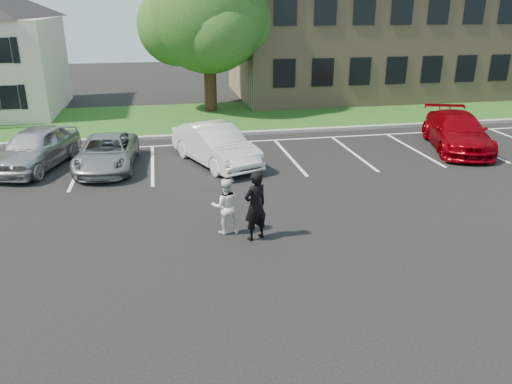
# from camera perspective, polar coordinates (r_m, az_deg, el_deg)

# --- Properties ---
(ground_plane) EXTENTS (90.00, 90.00, 0.00)m
(ground_plane) POSITION_cam_1_polar(r_m,az_deg,el_deg) (12.98, 0.86, -6.71)
(ground_plane) COLOR black
(ground_plane) RESTS_ON ground
(curb) EXTENTS (40.00, 0.30, 0.15)m
(curb) POSITION_cam_1_polar(r_m,az_deg,el_deg) (24.12, -5.09, 6.54)
(curb) COLOR gray
(curb) RESTS_ON ground
(grass_strip) EXTENTS (44.00, 8.00, 0.08)m
(grass_strip) POSITION_cam_1_polar(r_m,az_deg,el_deg) (28.00, -6.01, 8.44)
(grass_strip) COLOR #234D10
(grass_strip) RESTS_ON ground
(stall_lines) EXTENTS (34.00, 5.36, 0.01)m
(stall_lines) POSITION_cam_1_polar(r_m,az_deg,el_deg) (21.42, -0.44, 4.59)
(stall_lines) COLOR silver
(stall_lines) RESTS_ON ground
(office_building) EXTENTS (22.40, 10.40, 8.30)m
(office_building) POSITION_cam_1_polar(r_m,az_deg,el_deg) (37.12, 15.85, 17.27)
(office_building) COLOR #987C5D
(office_building) RESTS_ON ground
(tree) EXTENTS (7.80, 7.20, 8.80)m
(tree) POSITION_cam_1_polar(r_m,az_deg,el_deg) (29.28, -5.33, 19.49)
(tree) COLOR black
(tree) RESTS_ON ground
(man_black_suit) EXTENTS (0.83, 0.71, 1.91)m
(man_black_suit) POSITION_cam_1_polar(r_m,az_deg,el_deg) (13.22, -0.07, -1.60)
(man_black_suit) COLOR black
(man_black_suit) RESTS_ON ground
(man_white_shirt) EXTENTS (0.79, 0.63, 1.59)m
(man_white_shirt) POSITION_cam_1_polar(r_m,az_deg,el_deg) (13.66, -3.51, -1.62)
(man_white_shirt) COLOR white
(man_white_shirt) RESTS_ON ground
(car_silver_west) EXTENTS (3.18, 4.99, 1.58)m
(car_silver_west) POSITION_cam_1_polar(r_m,az_deg,el_deg) (20.94, -23.88, 4.63)
(car_silver_west) COLOR #B0B0B5
(car_silver_west) RESTS_ON ground
(car_silver_minivan) EXTENTS (2.38, 4.61, 1.24)m
(car_silver_minivan) POSITION_cam_1_polar(r_m,az_deg,el_deg) (19.99, -16.69, 4.34)
(car_silver_minivan) COLOR #97999D
(car_silver_minivan) RESTS_ON ground
(car_white_sedan) EXTENTS (3.28, 4.98, 1.55)m
(car_white_sedan) POSITION_cam_1_polar(r_m,az_deg,el_deg) (19.70, -4.65, 5.39)
(car_white_sedan) COLOR silver
(car_white_sedan) RESTS_ON ground
(car_red_compact) EXTENTS (3.60, 5.68, 1.53)m
(car_red_compact) POSITION_cam_1_polar(r_m,az_deg,el_deg) (23.42, 22.00, 6.41)
(car_red_compact) COLOR #810009
(car_red_compact) RESTS_ON ground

